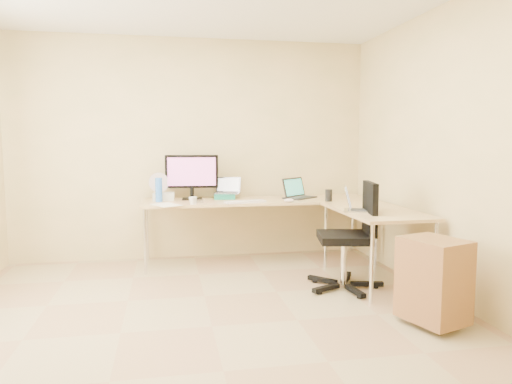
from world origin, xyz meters
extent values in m
plane|color=tan|center=(0.00, 0.00, 0.00)|extent=(4.50, 4.50, 0.00)
plane|color=#E4C489|center=(0.00, 2.25, 1.30)|extent=(4.50, 0.00, 4.50)
plane|color=#E4C489|center=(0.00, -2.25, 1.30)|extent=(4.50, 0.00, 4.50)
plane|color=#E4C489|center=(2.10, 0.00, 1.30)|extent=(0.00, 4.50, 4.50)
cube|color=tan|center=(0.72, 1.85, 0.36)|extent=(2.65, 0.70, 0.73)
cube|color=tan|center=(1.70, 0.85, 0.36)|extent=(0.70, 1.30, 0.73)
cube|color=black|center=(-0.03, 1.99, 0.99)|extent=(0.62, 0.25, 0.52)
cube|color=#136C56|center=(0.35, 2.05, 0.76)|extent=(0.27, 0.35, 0.05)
cube|color=#A6A7C2|center=(0.39, 2.05, 0.88)|extent=(0.34, 0.30, 0.19)
cube|color=black|center=(1.23, 1.88, 0.85)|extent=(0.47, 0.46, 0.24)
cube|color=silver|center=(0.53, 1.60, 0.74)|extent=(0.47, 0.23, 0.02)
ellipsoid|color=white|center=(1.01, 1.55, 0.75)|extent=(0.12, 0.09, 0.04)
imported|color=white|center=(-0.04, 1.55, 0.77)|extent=(0.10, 0.10, 0.08)
cylinder|color=silver|center=(0.01, 1.69, 0.75)|extent=(0.14, 0.14, 0.03)
cylinder|color=blue|center=(-0.40, 1.85, 0.86)|extent=(0.08, 0.08, 0.27)
cube|color=white|center=(-0.32, 1.56, 0.73)|extent=(0.34, 0.38, 0.01)
cube|color=beige|center=(-0.35, 1.98, 0.77)|extent=(0.24, 0.18, 0.09)
cylinder|color=beige|center=(-0.40, 2.05, 0.87)|extent=(0.25, 0.25, 0.28)
cylinder|color=black|center=(1.46, 1.55, 0.80)|extent=(0.10, 0.10, 0.13)
cube|color=#B4B4B4|center=(1.48, 0.78, 0.83)|extent=(0.36, 0.33, 0.20)
cube|color=black|center=(1.33, 0.71, 0.50)|extent=(0.73, 0.73, 1.03)
cube|color=brown|center=(1.65, -0.30, 0.36)|extent=(0.49, 0.54, 0.62)
camera|label=1|loc=(-0.32, -3.48, 1.40)|focal=33.38mm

